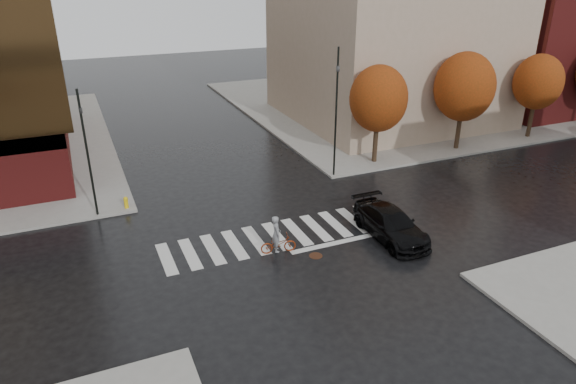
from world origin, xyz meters
name	(u,v)px	position (x,y,z in m)	size (l,w,h in m)	color
ground	(280,240)	(0.00, 0.00, 0.00)	(120.00, 120.00, 0.00)	black
sidewalk_ne	(396,102)	(21.00, 21.00, 0.07)	(30.00, 30.00, 0.15)	gray
crosswalk	(277,236)	(0.00, 0.50, 0.01)	(12.00, 3.00, 0.01)	silver
building_ne_tan	(392,8)	(17.00, 17.00, 9.15)	(16.00, 16.00, 18.00)	tan
building_ne_brick	(541,26)	(33.00, 16.00, 7.15)	(14.00, 14.00, 14.00)	maroon
tree_ne_a	(379,99)	(10.00, 7.40, 4.46)	(3.80, 3.80, 6.50)	#2E2114
tree_ne_b	(464,87)	(17.00, 7.40, 4.62)	(4.20, 4.20, 6.89)	#2E2114
tree_ne_c	(538,82)	(24.00, 7.40, 4.37)	(3.60, 3.60, 6.31)	#2E2114
sedan	(390,224)	(5.15, -1.80, 0.72)	(2.03, 4.99, 1.45)	black
cyclist	(278,240)	(-0.56, -1.00, 0.65)	(1.76, 0.87, 1.92)	maroon
traffic_light_nw	(86,147)	(-8.04, 6.30, 3.96)	(0.20, 0.18, 6.79)	black
traffic_light_ne	(336,104)	(6.30, 6.30, 4.77)	(0.17, 0.21, 7.96)	black
fire_hydrant	(126,202)	(-6.50, 6.50, 0.52)	(0.24, 0.24, 0.67)	yellow
manhole	(316,256)	(0.96, -2.00, 0.01)	(0.64, 0.64, 0.01)	#4C2C1B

